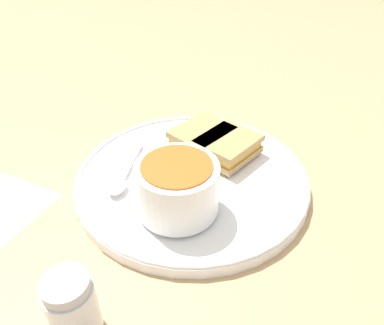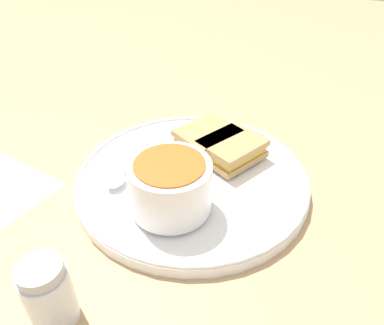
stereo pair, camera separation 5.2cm
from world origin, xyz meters
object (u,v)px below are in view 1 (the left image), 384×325
object	(u,v)px
sandwich_half_far	(202,138)
sandwich_half_near	(228,146)
salt_shaker	(73,309)
spoon	(120,182)
soup_bowl	(177,187)

from	to	relation	value
sandwich_half_far	sandwich_half_near	bearing A→B (deg)	-114.33
salt_shaker	sandwich_half_near	bearing A→B (deg)	-23.66
sandwich_half_near	salt_shaker	bearing A→B (deg)	156.34
spoon	sandwich_half_far	world-z (taller)	sandwich_half_far
soup_bowl	sandwich_half_far	size ratio (longest dim) A/B	0.91
salt_shaker	spoon	bearing A→B (deg)	4.43
spoon	sandwich_half_far	size ratio (longest dim) A/B	1.15
spoon	soup_bowl	bearing A→B (deg)	70.39
soup_bowl	sandwich_half_far	distance (m)	0.14
spoon	salt_shaker	bearing A→B (deg)	7.39
sandwich_half_near	sandwich_half_far	bearing A→B (deg)	65.67
spoon	salt_shaker	world-z (taller)	salt_shaker
salt_shaker	sandwich_half_far	bearing A→B (deg)	-15.51
soup_bowl	salt_shaker	size ratio (longest dim) A/B	1.29
spoon	salt_shaker	size ratio (longest dim) A/B	1.63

